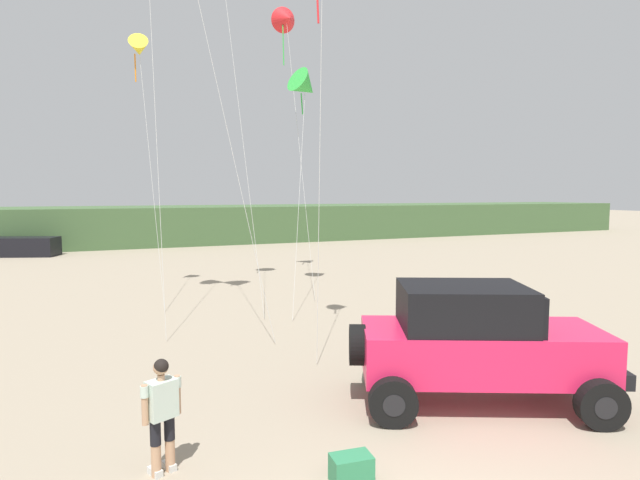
# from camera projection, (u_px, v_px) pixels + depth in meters

# --- Properties ---
(dune_ridge) EXTENTS (90.00, 9.07, 2.90)m
(dune_ridge) POSITION_uv_depth(u_px,v_px,m) (176.00, 224.00, 42.33)
(dune_ridge) COLOR #426038
(dune_ridge) RESTS_ON ground_plane
(jeep) EXTENTS (5.00, 3.98, 2.26)m
(jeep) POSITION_uv_depth(u_px,v_px,m) (477.00, 341.00, 9.74)
(jeep) COLOR #EA2151
(jeep) RESTS_ON ground_plane
(person_watching) EXTENTS (0.58, 0.42, 1.67)m
(person_watching) POSITION_uv_depth(u_px,v_px,m) (162.00, 409.00, 7.30)
(person_watching) COLOR tan
(person_watching) RESTS_ON ground_plane
(cooler_box) EXTENTS (0.59, 0.41, 0.38)m
(cooler_box) POSITION_uv_depth(u_px,v_px,m) (351.00, 469.00, 7.14)
(cooler_box) COLOR #2D7F51
(cooler_box) RESTS_ON ground_plane
(distant_sedan) EXTENTS (4.53, 3.02, 1.20)m
(distant_sedan) POSITION_uv_depth(u_px,v_px,m) (22.00, 247.00, 32.79)
(distant_sedan) COLOR black
(distant_sedan) RESTS_ON ground_plane
(kite_yellow_diamond) EXTENTS (1.67, 5.96, 12.54)m
(kite_yellow_diamond) POSITION_uv_depth(u_px,v_px,m) (286.00, 19.00, 23.29)
(kite_yellow_diamond) COLOR red
(kite_yellow_diamond) RESTS_ON ground_plane
(kite_purple_stunt) EXTENTS (1.07, 4.15, 10.02)m
(kite_purple_stunt) POSITION_uv_depth(u_px,v_px,m) (139.00, 48.00, 19.67)
(kite_purple_stunt) COLOR yellow
(kite_purple_stunt) RESTS_ON ground_plane
(kite_black_sled) EXTENTS (3.23, 5.78, 9.09)m
(kite_black_sled) POSITION_uv_depth(u_px,v_px,m) (305.00, 86.00, 20.80)
(kite_black_sled) COLOR green
(kite_black_sled) RESTS_ON ground_plane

